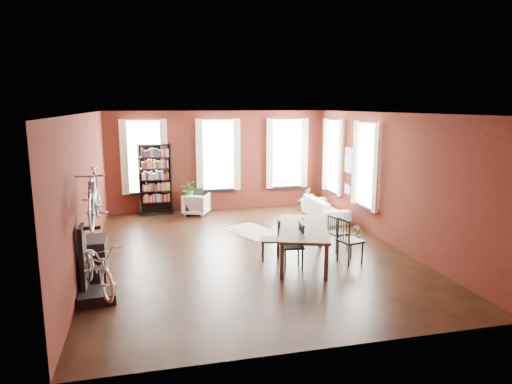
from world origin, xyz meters
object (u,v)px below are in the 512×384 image
object	(u,v)px
console_table	(97,258)
white_armchair	(196,203)
bookshelf	(155,180)
plant_stand	(189,207)
bike_trainer	(97,296)
dining_chair_d	(338,233)
cream_sofa	(325,205)
dining_table	(303,244)
dining_chair_a	(292,246)
bicycle_floor	(95,243)
dining_chair_c	(350,240)
dining_chair_b	(271,239)

from	to	relation	value
console_table	white_armchair	bearing A→B (deg)	62.75
bookshelf	plant_stand	xyz separation A→B (m)	(0.97, -0.42, -0.83)
white_armchair	bike_trainer	world-z (taller)	white_armchair
dining_chair_d	cream_sofa	xyz separation A→B (m)	(0.89, 3.01, -0.01)
dining_table	bike_trainer	size ratio (longest dim) A/B	3.61
dining_chair_a	console_table	size ratio (longest dim) A/B	1.21
white_armchair	plant_stand	size ratio (longest dim) A/B	1.39
white_armchair	cream_sofa	world-z (taller)	cream_sofa
cream_sofa	bicycle_floor	size ratio (longest dim) A/B	1.21
dining_chair_c	bookshelf	distance (m)	6.87
console_table	bookshelf	bearing A→B (deg)	76.17
plant_stand	dining_chair_b	bearing A→B (deg)	-73.19
bicycle_floor	bookshelf	bearing A→B (deg)	57.23
dining_chair_b	bike_trainer	bearing A→B (deg)	-57.56
dining_chair_c	white_armchair	size ratio (longest dim) A/B	1.34
bookshelf	cream_sofa	bearing A→B (deg)	-18.95
dining_chair_a	plant_stand	world-z (taller)	dining_chair_a
white_armchair	cream_sofa	xyz separation A→B (m)	(3.75, -1.32, 0.04)
bookshelf	bicycle_floor	size ratio (longest dim) A/B	1.28
dining_table	cream_sofa	distance (m)	4.06
bike_trainer	console_table	bearing A→B (deg)	95.16
cream_sofa	dining_chair_b	bearing A→B (deg)	141.57
dining_chair_b	plant_stand	size ratio (longest dim) A/B	1.73
dining_chair_a	bicycle_floor	xyz separation A→B (m)	(-3.80, -0.77, 0.56)
dining_chair_c	console_table	world-z (taller)	dining_chair_c
dining_chair_b	dining_chair_c	world-z (taller)	dining_chair_c
white_armchair	dining_chair_c	bearing A→B (deg)	142.39
cream_sofa	console_table	distance (m)	7.15
dining_chair_b	console_table	size ratio (longest dim) A/B	1.15
dining_table	dining_chair_c	bearing A→B (deg)	0.78
dining_chair_a	dining_chair_c	world-z (taller)	dining_chair_c
dining_chair_d	plant_stand	xyz separation A→B (m)	(-3.09, 4.29, -0.16)
dining_chair_b	bicycle_floor	xyz separation A→B (m)	(-3.50, -1.39, 0.58)
dining_chair_c	console_table	distance (m)	5.27
white_armchair	dining_chair_d	bearing A→B (deg)	147.67
dining_chair_a	bike_trainer	bearing A→B (deg)	-72.82
dining_chair_d	cream_sofa	distance (m)	3.14
dining_chair_a	bookshelf	distance (m)	6.22
dining_chair_d	console_table	bearing A→B (deg)	81.03
dining_table	dining_chair_a	size ratio (longest dim) A/B	2.34
dining_chair_c	console_table	xyz separation A→B (m)	(-5.26, 0.37, -0.10)
bookshelf	dining_chair_a	bearing A→B (deg)	-64.68
bookshelf	bike_trainer	world-z (taller)	bookshelf
bookshelf	plant_stand	bearing A→B (deg)	-23.33
plant_stand	bicycle_floor	distance (m)	6.37
bicycle_floor	dining_table	bearing A→B (deg)	-7.58
dining_chair_b	console_table	distance (m)	3.63
dining_chair_c	cream_sofa	xyz separation A→B (m)	(0.97, 3.87, -0.09)
bookshelf	bike_trainer	bearing A→B (deg)	-100.46
dining_chair_b	dining_table	bearing A→B (deg)	78.16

